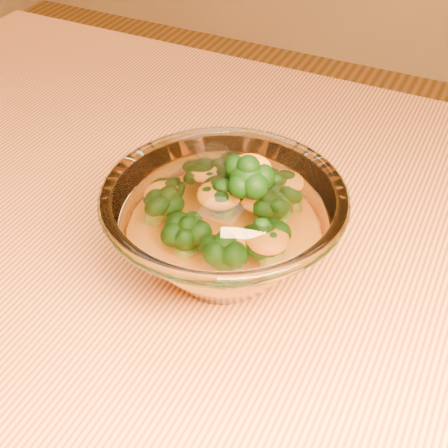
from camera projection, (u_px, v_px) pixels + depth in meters
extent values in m
cube|color=#DD8C42|center=(276.00, 331.00, 0.50)|extent=(1.20, 0.80, 0.04)
cylinder|color=brown|center=(66.00, 236.00, 1.16)|extent=(0.06, 0.06, 0.71)
ellipsoid|color=white|center=(224.00, 262.00, 0.52)|extent=(0.09, 0.09, 0.02)
torus|color=white|center=(224.00, 196.00, 0.48)|extent=(0.19, 0.19, 0.01)
ellipsoid|color=orange|center=(224.00, 245.00, 0.51)|extent=(0.11, 0.11, 0.03)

